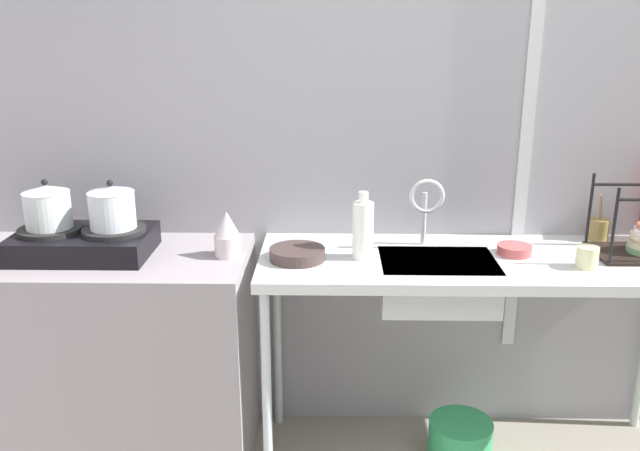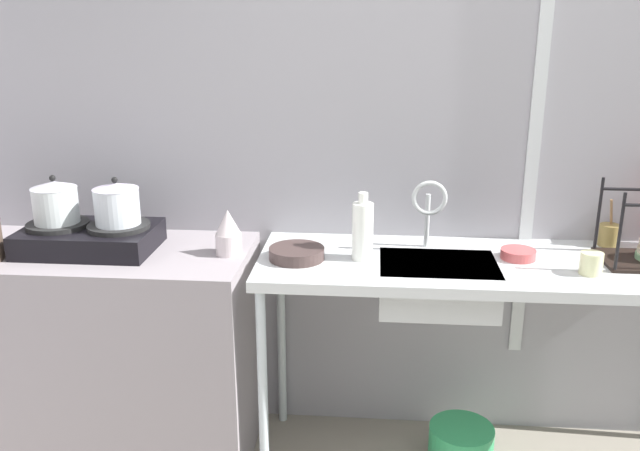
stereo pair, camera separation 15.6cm
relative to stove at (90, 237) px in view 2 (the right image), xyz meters
name	(u,v)px [view 2 (the right image)]	position (x,y,z in m)	size (l,w,h in m)	color
wall_back	(478,141)	(1.51, 0.33, 0.34)	(5.06, 0.10, 2.55)	#959299
wall_metal_strip	(537,112)	(1.72, 0.28, 0.47)	(0.05, 0.01, 2.04)	silver
counter_concrete	(107,352)	(0.02, 0.00, -0.49)	(1.19, 0.57, 0.88)	gray
counter_sink	(482,277)	(1.51, 0.00, -0.12)	(1.68, 0.57, 0.88)	silver
stove	(90,237)	(0.00, 0.00, 0.00)	(0.51, 0.33, 0.11)	black
pot_on_left_burner	(55,202)	(-0.12, 0.00, 0.14)	(0.17, 0.17, 0.19)	silver
pot_on_right_burner	(117,204)	(0.12, 0.00, 0.14)	(0.17, 0.17, 0.18)	silver
percolator	(228,233)	(0.55, 0.00, 0.03)	(0.10, 0.10, 0.18)	beige
sink_basin	(437,285)	(1.34, -0.03, -0.14)	(0.43, 0.32, 0.17)	silver
faucet	(429,203)	(1.31, 0.11, 0.14)	(0.14, 0.08, 0.28)	silver
frying_pan	(297,253)	(0.81, -0.04, -0.03)	(0.21, 0.21, 0.04)	#3F302E
cup_by_rack	(591,263)	(1.87, -0.10, -0.01)	(0.08, 0.08, 0.08)	beige
small_bowl_on_drainboard	(518,254)	(1.64, 0.04, -0.03)	(0.13, 0.13, 0.04)	#C15051
bottle_by_sink	(363,230)	(1.06, -0.02, 0.06)	(0.08, 0.08, 0.26)	white
utensil_jar	(609,235)	(2.03, 0.22, -0.01)	(0.08, 0.08, 0.19)	olive
bucket_on_floor	(460,448)	(1.47, -0.05, -0.84)	(0.26, 0.26, 0.19)	#2D9657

